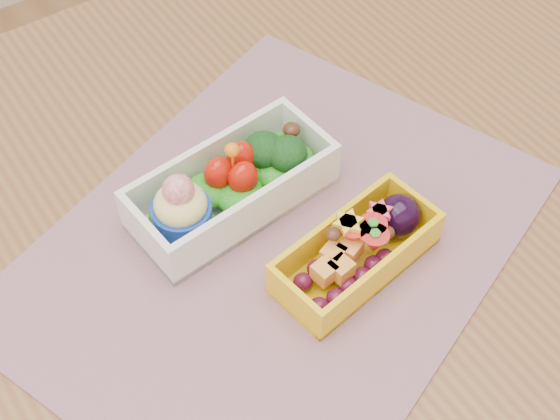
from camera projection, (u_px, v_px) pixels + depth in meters
table at (277, 278)px, 0.81m from camera, size 1.20×0.80×0.75m
placemat at (276, 244)px, 0.72m from camera, size 0.56×0.50×0.00m
bento_white at (231, 187)px, 0.72m from camera, size 0.20×0.10×0.08m
bento_yellow at (359, 250)px, 0.68m from camera, size 0.16×0.09×0.05m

